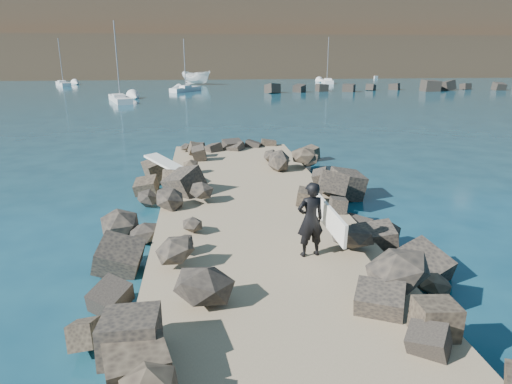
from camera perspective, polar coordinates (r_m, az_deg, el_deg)
The scene contains 14 objects.
ground at distance 15.13m, azimuth -0.45°, elevation -4.35°, with size 800.00×800.00×0.00m, color #0F384C.
jetty at distance 13.18m, azimuth 0.51°, elevation -6.26°, with size 6.00×26.00×0.60m, color #8C7759.
riprap_left at distance 13.54m, azimuth -12.07°, elevation -5.08°, with size 2.60×22.00×1.00m, color black.
riprap_right at distance 14.18m, azimuth 11.99°, elevation -4.05°, with size 2.60×22.00×1.00m, color black.
breakwater_secondary at distance 78.24m, azimuth 21.63°, elevation 12.16°, with size 52.00×4.00×1.20m, color black.
headland at distance 174.72m, azimuth -3.13°, elevation 20.32°, with size 360.00×140.00×32.00m, color #2D4919.
surfboard_resting at distance 18.72m, azimuth -10.55°, elevation 2.89°, with size 0.66×2.64×0.09m, color white.
boat_imported at distance 87.67m, azimuth -7.47°, elevation 14.01°, with size 2.49×6.63×2.56m, color white.
surfer_with_board at distance 11.37m, azimuth 7.14°, elevation -3.38°, with size 0.96×2.38×1.92m.
sailboat_e at distance 90.46m, azimuth -22.96°, elevation 12.35°, with size 4.23×6.82×8.25m.
sailboat_f at distance 113.80m, azimuth 13.98°, elevation 13.83°, with size 2.87×5.88×7.09m.
sailboat_d at distance 92.00m, azimuth 8.87°, elevation 13.50°, with size 2.50×7.37×8.70m.
sailboat_a at distance 57.54m, azimuth -16.63°, elevation 11.09°, with size 3.96×7.90×9.27m.
sailboat_b at distance 71.54m, azimuth -8.78°, elevation 12.58°, with size 4.73×6.03×7.73m.
Camera 1 is at (-1.54, -14.02, 5.48)m, focal length 32.00 mm.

